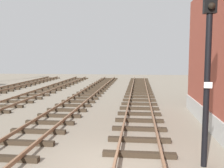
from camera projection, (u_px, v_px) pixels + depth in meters
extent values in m
plane|color=slate|center=(110.00, 166.00, 8.07)|extent=(81.44, 81.44, 0.00)
cube|color=#2D2319|center=(139.00, 155.00, 8.74)|extent=(2.50, 0.24, 0.18)
cube|color=#2D2319|center=(139.00, 140.00, 10.29)|extent=(2.50, 0.24, 0.18)
cube|color=#2D2319|center=(139.00, 129.00, 11.84)|extent=(2.50, 0.24, 0.18)
cube|color=#2D2319|center=(139.00, 120.00, 13.39)|extent=(2.50, 0.24, 0.18)
cube|color=#2D2319|center=(139.00, 114.00, 14.94)|extent=(2.50, 0.24, 0.18)
cube|color=#2D2319|center=(139.00, 108.00, 16.49)|extent=(2.50, 0.24, 0.18)
cube|color=#2D2319|center=(139.00, 104.00, 18.04)|extent=(2.50, 0.24, 0.18)
cube|color=#2D2319|center=(139.00, 100.00, 19.58)|extent=(2.50, 0.24, 0.18)
cube|color=#2D2319|center=(139.00, 97.00, 21.13)|extent=(2.50, 0.24, 0.18)
cube|color=#2D2319|center=(139.00, 94.00, 22.68)|extent=(2.50, 0.24, 0.18)
cube|color=#2D2319|center=(139.00, 92.00, 24.23)|extent=(2.50, 0.24, 0.18)
cube|color=#2D2319|center=(139.00, 90.00, 25.78)|extent=(2.50, 0.24, 0.18)
cube|color=#2D2319|center=(139.00, 88.00, 27.33)|extent=(2.50, 0.24, 0.18)
cube|color=#2D2319|center=(139.00, 86.00, 28.88)|extent=(2.50, 0.24, 0.18)
cube|color=#2D2319|center=(139.00, 85.00, 30.42)|extent=(2.50, 0.24, 0.18)
cube|color=#2D2319|center=(139.00, 83.00, 31.97)|extent=(2.50, 0.24, 0.18)
cube|color=#2D2319|center=(139.00, 82.00, 33.52)|extent=(2.50, 0.24, 0.18)
cube|color=#2D2319|center=(139.00, 81.00, 35.07)|extent=(2.50, 0.24, 0.18)
cube|color=#2D2319|center=(139.00, 80.00, 36.62)|extent=(2.50, 0.24, 0.18)
cube|color=#2D2319|center=(139.00, 79.00, 38.17)|extent=(2.50, 0.24, 0.18)
cube|color=brown|center=(116.00, 158.00, 8.03)|extent=(0.08, 62.65, 0.14)
cube|color=brown|center=(163.00, 160.00, 7.88)|extent=(0.08, 62.65, 0.14)
cube|color=#2D2319|center=(2.00, 158.00, 8.44)|extent=(2.50, 0.24, 0.18)
cube|color=#2D2319|center=(23.00, 143.00, 9.95)|extent=(2.50, 0.24, 0.18)
cube|color=#2D2319|center=(38.00, 131.00, 11.46)|extent=(2.50, 0.24, 0.18)
cube|color=#2D2319|center=(50.00, 123.00, 12.97)|extent=(2.50, 0.24, 0.18)
cube|color=#2D2319|center=(59.00, 116.00, 14.48)|extent=(2.50, 0.24, 0.18)
cube|color=#2D2319|center=(67.00, 110.00, 15.99)|extent=(2.50, 0.24, 0.18)
cube|color=#2D2319|center=(73.00, 105.00, 17.50)|extent=(2.50, 0.24, 0.18)
cube|color=#2D2319|center=(78.00, 102.00, 19.01)|extent=(2.50, 0.24, 0.18)
cube|color=#2D2319|center=(83.00, 98.00, 20.53)|extent=(2.50, 0.24, 0.18)
cube|color=#2D2319|center=(87.00, 95.00, 22.04)|extent=(2.50, 0.24, 0.18)
cube|color=#2D2319|center=(90.00, 93.00, 23.55)|extent=(2.50, 0.24, 0.18)
cube|color=#2D2319|center=(93.00, 91.00, 25.06)|extent=(2.50, 0.24, 0.18)
cube|color=#2D2319|center=(96.00, 89.00, 26.57)|extent=(2.50, 0.24, 0.18)
cube|color=#2D2319|center=(98.00, 87.00, 28.08)|extent=(2.50, 0.24, 0.18)
cube|color=#2D2319|center=(100.00, 85.00, 29.59)|extent=(2.50, 0.24, 0.18)
cube|color=#2D2319|center=(102.00, 84.00, 31.10)|extent=(2.50, 0.24, 0.18)
cube|color=#2D2319|center=(104.00, 83.00, 32.61)|extent=(2.50, 0.24, 0.18)
cube|color=#2D2319|center=(105.00, 82.00, 34.12)|extent=(2.50, 0.24, 0.18)
cube|color=#2D2319|center=(107.00, 80.00, 35.63)|extent=(2.50, 0.24, 0.18)
cube|color=#2D2319|center=(108.00, 79.00, 37.14)|extent=(2.50, 0.24, 0.18)
cube|color=#2D2319|center=(109.00, 79.00, 38.66)|extent=(2.50, 0.24, 0.18)
cube|color=brown|center=(23.00, 154.00, 8.35)|extent=(0.08, 62.65, 0.14)
cube|color=#2D2319|center=(5.00, 106.00, 17.28)|extent=(2.50, 0.24, 0.18)
cube|color=#2D2319|center=(17.00, 102.00, 18.95)|extent=(2.50, 0.24, 0.18)
cube|color=#2D2319|center=(27.00, 98.00, 20.63)|extent=(2.50, 0.24, 0.18)
cube|color=#2D2319|center=(35.00, 95.00, 22.30)|extent=(2.50, 0.24, 0.18)
cube|color=#2D2319|center=(43.00, 92.00, 23.98)|extent=(2.50, 0.24, 0.18)
cube|color=#2D2319|center=(49.00, 90.00, 25.65)|extent=(2.50, 0.24, 0.18)
cube|color=#2D2319|center=(54.00, 88.00, 27.32)|extent=(2.50, 0.24, 0.18)
cube|color=#2D2319|center=(59.00, 86.00, 29.00)|extent=(2.50, 0.24, 0.18)
cube|color=#2D2319|center=(64.00, 84.00, 30.67)|extent=(2.50, 0.24, 0.18)
cube|color=#2D2319|center=(68.00, 83.00, 32.35)|extent=(2.50, 0.24, 0.18)
cube|color=#2D2319|center=(71.00, 82.00, 34.02)|extent=(2.50, 0.24, 0.18)
cube|color=#2D2319|center=(74.00, 80.00, 35.69)|extent=(2.50, 0.24, 0.18)
cube|color=#2D2319|center=(77.00, 79.00, 37.37)|extent=(2.50, 0.24, 0.18)
cube|color=#2D2319|center=(80.00, 78.00, 39.04)|extent=(2.50, 0.24, 0.18)
cube|color=#2D2319|center=(1.00, 90.00, 25.19)|extent=(2.50, 0.24, 0.18)
cube|color=#2D2319|center=(8.00, 89.00, 26.51)|extent=(2.50, 0.24, 0.18)
cube|color=#2D2319|center=(14.00, 87.00, 27.83)|extent=(2.50, 0.24, 0.18)
cube|color=#2D2319|center=(20.00, 86.00, 29.15)|extent=(2.50, 0.24, 0.18)
cube|color=#2D2319|center=(25.00, 85.00, 30.46)|extent=(2.50, 0.24, 0.18)
cube|color=#2D2319|center=(30.00, 83.00, 31.78)|extent=(2.50, 0.24, 0.18)
cube|color=#2D2319|center=(34.00, 82.00, 33.10)|extent=(2.50, 0.24, 0.18)
cube|color=#2D2319|center=(38.00, 81.00, 34.42)|extent=(2.50, 0.24, 0.18)
cube|color=#2D2319|center=(42.00, 80.00, 35.74)|extent=(2.50, 0.24, 0.18)
cube|color=#2D2319|center=(46.00, 80.00, 37.05)|extent=(2.50, 0.24, 0.18)
cube|color=#2D2319|center=(49.00, 79.00, 38.37)|extent=(2.50, 0.24, 0.18)
cube|color=#2D2319|center=(52.00, 78.00, 39.69)|extent=(2.50, 0.24, 0.18)
cylinder|color=black|center=(207.00, 92.00, 7.78)|extent=(0.18, 0.18, 4.67)
sphere|color=black|center=(212.00, 6.00, 7.34)|extent=(0.20, 0.20, 0.20)
cube|color=white|center=(208.00, 85.00, 7.62)|extent=(0.24, 0.03, 0.18)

